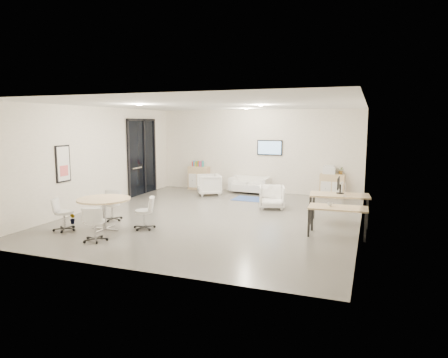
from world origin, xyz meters
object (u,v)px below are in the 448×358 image
sideboard_right (332,186)px  armchair_right (272,196)px  desk_rear (339,197)px  desk_front (338,210)px  round_table (104,202)px  armchair_left (209,184)px  sideboard_left (199,178)px  loveseat (250,185)px

sideboard_right → armchair_right: 3.05m
desk_rear → desk_front: 1.25m
desk_rear → round_table: bearing=-160.0°
sideboard_right → armchair_left: bearing=-166.7°
armchair_right → desk_rear: size_ratio=0.50×
desk_rear → sideboard_right: bearing=92.1°
round_table → desk_front: bearing=14.6°
sideboard_left → desk_front: 7.81m
sideboard_right → desk_front: 5.17m
desk_front → armchair_right: bearing=129.1°
desk_front → armchair_left: bearing=138.7°
loveseat → armchair_right: bearing=-56.0°
loveseat → sideboard_right: bearing=5.8°
sideboard_right → loveseat: sideboard_right is taller
loveseat → armchair_right: 2.87m
sideboard_left → loveseat: size_ratio=0.62×
sideboard_right → desk_front: sideboard_right is taller
armchair_left → loveseat: bearing=93.5°
sideboard_right → armchair_right: size_ratio=1.08×
sideboard_left → desk_front: size_ratio=0.67×
sideboard_right → armchair_right: (-1.60, -2.60, -0.03)m
loveseat → armchair_left: bearing=-142.5°
sideboard_left → armchair_right: 4.50m
sideboard_left → armchair_left: size_ratio=1.09×
armchair_right → sideboard_right: bearing=42.9°
sideboard_left → round_table: size_ratio=0.70×
armchair_left → round_table: size_ratio=0.64×
loveseat → armchair_left: armchair_left is taller
armchair_right → desk_front: bearing=-64.3°
loveseat → round_table: size_ratio=1.13×
armchair_right → desk_front: size_ratio=0.58×
loveseat → desk_rear: size_ratio=0.93×
sideboard_right → desk_rear: bearing=-81.9°
armchair_right → desk_rear: (2.15, -1.28, 0.32)m
armchair_left → round_table: 5.57m
sideboard_right → loveseat: 3.07m
desk_rear → round_table: (-5.53, -2.70, 0.00)m
loveseat → desk_rear: 5.23m
sideboard_right → desk_front: (0.61, -5.13, 0.21)m
round_table → armchair_left: bearing=84.1°
sideboard_left → desk_rear: bearing=-33.6°
armchair_left → round_table: bearing=-36.6°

